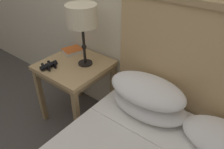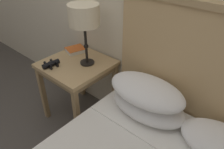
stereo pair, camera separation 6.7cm
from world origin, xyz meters
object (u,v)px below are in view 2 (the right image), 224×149
Objects in this scene: book_on_nightstand at (75,50)px; binoculars_pair at (51,64)px; nightstand at (77,71)px; table_lamp at (84,17)px.

binoculars_pair is (0.05, -0.33, 0.00)m from book_on_nightstand.
book_on_nightstand is at bearing 140.65° from nightstand.
table_lamp is 0.52m from binoculars_pair.
table_lamp is at bearing 50.32° from binoculars_pair.
nightstand is 3.06× the size of book_on_nightstand.
table_lamp is at bearing 35.56° from nightstand.
binoculars_pair reaches higher than nightstand.
table_lamp is 3.31× the size of binoculars_pair.
binoculars_pair is at bearing -129.68° from table_lamp.
nightstand is at bearing 57.01° from binoculars_pair.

